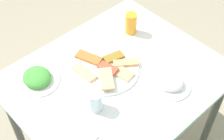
% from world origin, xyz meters
% --- Properties ---
extents(dining_table, '(1.03, 0.86, 0.75)m').
position_xyz_m(dining_table, '(0.00, 0.00, 0.66)').
color(dining_table, white).
rests_on(dining_table, ground_plane).
extents(pide_platter, '(0.34, 0.36, 0.04)m').
position_xyz_m(pide_platter, '(0.01, -0.07, 0.77)').
color(pide_platter, white).
rests_on(pide_platter, dining_table).
extents(salad_plate_greens, '(0.22, 0.22, 0.06)m').
position_xyz_m(salad_plate_greens, '(0.31, -0.24, 0.78)').
color(salad_plate_greens, white).
rests_on(salad_plate_greens, dining_table).
extents(salad_plate_rice, '(0.20, 0.20, 0.06)m').
position_xyz_m(salad_plate_rice, '(-0.15, 0.22, 0.77)').
color(salad_plate_rice, white).
rests_on(salad_plate_rice, dining_table).
extents(soda_can, '(0.09, 0.09, 0.12)m').
position_xyz_m(soda_can, '(-0.29, -0.19, 0.82)').
color(soda_can, orange).
rests_on(soda_can, dining_table).
extents(drinking_glass, '(0.07, 0.07, 0.10)m').
position_xyz_m(drinking_glass, '(0.20, 0.07, 0.81)').
color(drinking_glass, silver).
rests_on(drinking_glass, dining_table).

